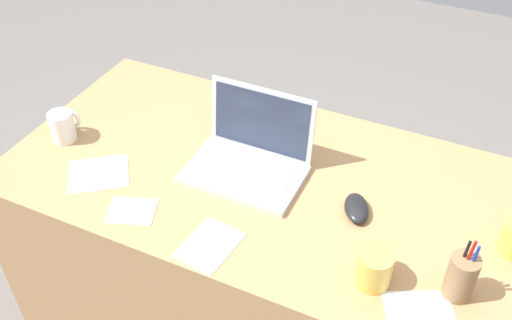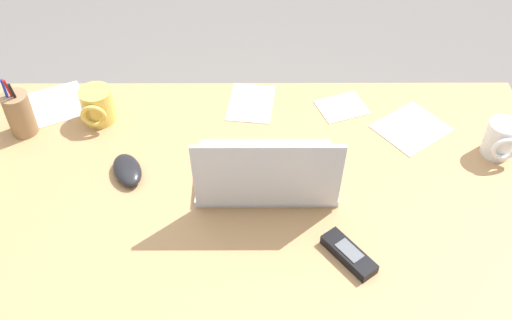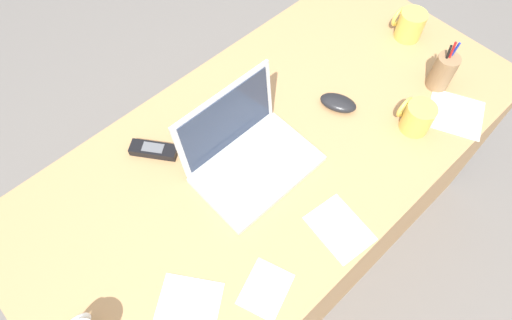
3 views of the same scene
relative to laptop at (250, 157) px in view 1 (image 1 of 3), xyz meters
The scene contains 11 objects.
desk 0.42m from the laptop, ahead, with size 1.58×0.77×0.73m, color tan.
laptop is the anchor object (origin of this frame).
computer_mouse 0.34m from the laptop, ahead, with size 0.06×0.11×0.03m, color black.
coffee_mug_white 0.50m from the laptop, 28.98° to the right, with size 0.08×0.10×0.09m.
coffee_mug_spare 0.59m from the laptop, 169.12° to the right, with size 0.07×0.09×0.10m.
cordless_phone 0.27m from the laptop, 129.84° to the left, with size 0.12×0.13×0.03m.
pen_holder 0.65m from the laptop, 17.54° to the right, with size 0.07×0.07×0.17m.
paper_note_near_laptop 0.44m from the laptop, 151.87° to the right, with size 0.17×0.14×0.00m, color white.
paper_note_left 0.65m from the laptop, 28.13° to the right, with size 0.15×0.16×0.00m, color white.
paper_note_right 0.31m from the laptop, 83.18° to the right, with size 0.12×0.16×0.00m, color white.
paper_note_front 0.36m from the laptop, 125.89° to the right, with size 0.12×0.10×0.00m, color white.
Camera 1 is at (0.47, -1.14, 1.83)m, focal length 40.99 mm.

